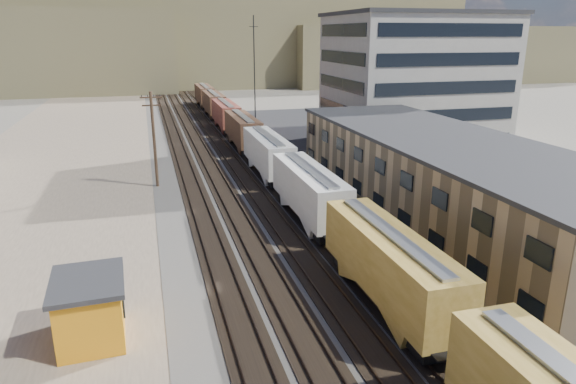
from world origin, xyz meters
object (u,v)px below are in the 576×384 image
object	(u,v)px
maintenance_shed	(90,309)
parked_car_blue	(380,140)
utility_pole_north	(154,137)
freight_train	(254,139)

from	to	relation	value
maintenance_shed	parked_car_blue	xyz separation A→B (m)	(36.35, 41.92, -1.00)
maintenance_shed	utility_pole_north	bearing A→B (deg)	81.51
freight_train	parked_car_blue	distance (m)	20.54
freight_train	utility_pole_north	distance (m)	15.22
freight_train	utility_pole_north	world-z (taller)	utility_pole_north
utility_pole_north	parked_car_blue	size ratio (longest dim) A/B	1.82
utility_pole_north	maintenance_shed	xyz separation A→B (m)	(-4.23, -28.34, -3.53)
parked_car_blue	utility_pole_north	bearing A→B (deg)	151.32
freight_train	maintenance_shed	world-z (taller)	freight_train
utility_pole_north	maintenance_shed	world-z (taller)	utility_pole_north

